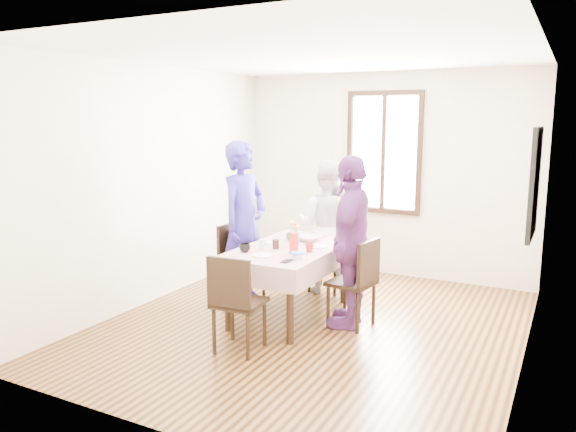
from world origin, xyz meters
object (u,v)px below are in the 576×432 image
Objects in this scene: dining_table at (290,282)px; chair_far at (328,254)px; person_left at (244,224)px; chair_left at (243,264)px; person_far at (328,227)px; chair_right at (351,282)px; chair_near at (239,302)px; person_right at (351,242)px.

chair_far is at bearing 90.00° from dining_table.
dining_table is at bearing -95.20° from person_left.
chair_left is 1.15m from person_far.
dining_table is at bearing 102.15° from chair_right.
chair_near is at bearing 90.52° from chair_far.
person_left is (0.02, 0.00, 0.47)m from chair_left.
person_right reaches higher than chair_left.
person_left reaches higher than person_right.
dining_table is 0.84× the size of person_right.
chair_far reaches higher than dining_table.
person_right is (-0.02, 0.00, 0.42)m from chair_right.
chair_near is 1.40m from person_left.
dining_table is at bearing 82.25° from chair_left.
chair_far is 0.56× the size of person_far.
person_far reaches higher than chair_left.
person_left is at bearing 115.59° from chair_near.
chair_right is (0.68, 0.05, 0.08)m from dining_table.
person_far is at bearing 90.00° from dining_table.
chair_far is at bearing -93.60° from person_far.
chair_near is (0.68, -1.15, 0.00)m from chair_left.
chair_far is (-0.68, 0.96, 0.00)m from chair_right.
person_right is (0.66, -0.96, 0.42)m from chair_far.
dining_table is 0.87m from person_left.
chair_near is 1.31m from person_right.
chair_right is at bearing 125.69° from chair_far.
dining_table is at bearing 86.40° from person_far.
dining_table is at bearing 90.52° from chair_far.
person_right reaches higher than chair_right.
chair_far is 0.35m from person_far.
person_right is (1.32, -0.09, -0.05)m from person_left.
dining_table is 0.68m from chair_right.
chair_right is 1.25m from chair_near.
person_left reaches higher than chair_near.
chair_left is at bearing 47.89° from person_far.
chair_left is 0.56× the size of person_far.
chair_right is 0.52× the size of person_right.
chair_right is 1.22m from person_far.
chair_left is 1.00× the size of chair_near.
dining_table is 0.70m from chair_left.
person_right reaches higher than person_far.
person_far is 0.92× the size of person_right.
person_right is (1.34, -0.09, 0.42)m from chair_left.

